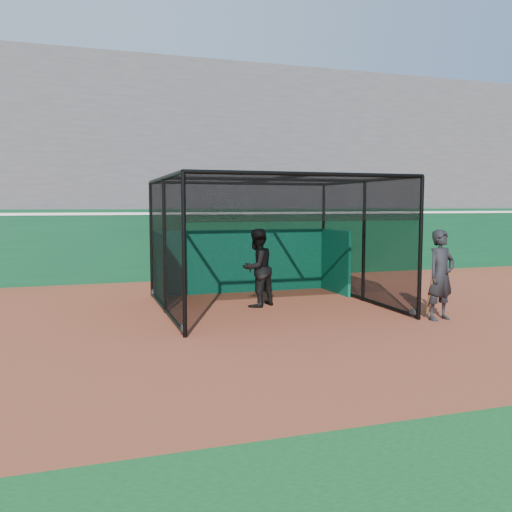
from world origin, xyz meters
name	(u,v)px	position (x,y,z in m)	size (l,w,h in m)	color
ground	(261,332)	(0.00, 0.00, 0.00)	(120.00, 120.00, 0.00)	brown
outfield_wall	(186,243)	(0.00, 8.50, 1.29)	(50.00, 0.50, 2.50)	#0B3C20
grandstand	(168,161)	(0.00, 12.27, 4.48)	(50.00, 7.85, 8.95)	#4C4C4F
batting_cage	(270,244)	(1.12, 2.66, 1.64)	(5.55, 5.31, 3.30)	black
batter	(257,268)	(0.80, 2.74, 1.02)	(0.99, 0.77, 2.03)	black
on_deck_player	(441,275)	(4.31, -0.12, 1.04)	(0.85, 0.65, 2.08)	black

